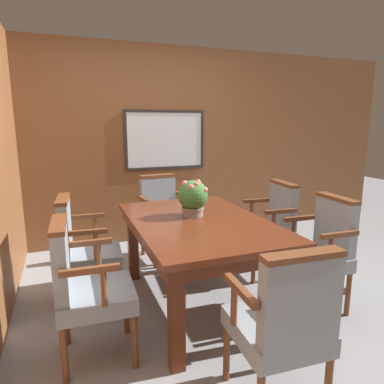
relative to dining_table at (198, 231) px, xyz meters
name	(u,v)px	position (x,y,z in m)	size (l,w,h in m)	color
ground_plane	(211,307)	(0.08, -0.09, -0.64)	(14.00, 14.00, 0.00)	gray
wall_back	(152,146)	(0.08, 1.81, 0.58)	(7.20, 0.08, 2.45)	brown
dining_table	(198,231)	(0.00, 0.00, 0.00)	(1.04, 1.57, 0.74)	#562614
chair_head_near	(284,320)	(0.01, -1.15, -0.13)	(0.52, 0.50, 0.93)	brown
chair_right_near	(321,247)	(0.92, -0.38, -0.13)	(0.49, 0.51, 0.93)	brown
chair_left_near	(84,284)	(-0.92, -0.37, -0.13)	(0.49, 0.51, 0.93)	brown
chair_right_far	(271,223)	(0.92, 0.34, -0.13)	(0.51, 0.52, 0.93)	brown
chair_head_far	(162,213)	(0.01, 1.14, -0.13)	(0.53, 0.51, 0.93)	brown
chair_left_far	(82,246)	(-0.89, 0.34, -0.13)	(0.50, 0.52, 0.93)	brown
potted_plant	(193,197)	(0.00, 0.13, 0.26)	(0.25, 0.26, 0.31)	gray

